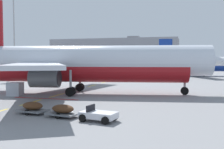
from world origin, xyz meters
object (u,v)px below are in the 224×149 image
Objects in this scene: airliner_foreground at (86,63)px; airliner_far_right at (207,64)px; uld_cargo_container at (15,89)px; apron_light_mast_near at (14,10)px; baggage_train at (63,110)px.

airliner_far_right is (17.81, 44.36, -0.69)m from airliner_foreground.
apron_light_mast_near is (-26.11, 36.73, 17.25)m from uld_cargo_container.
airliner_foreground is at bearing -111.87° from airliner_far_right.
airliner_far_right is 0.97× the size of apron_light_mast_near.
baggage_train is at bearing -76.04° from airliner_foreground.
airliner_far_right is at bearing 68.13° from airliner_foreground.
uld_cargo_container is at bearing 138.77° from baggage_train.
airliner_far_right is at bearing 12.90° from apron_light_mast_near.
uld_cargo_container is 48.25m from apron_light_mast_near.
apron_light_mast_near reaches higher than baggage_train.
apron_light_mast_near is at bearing 128.71° from baggage_train.
baggage_train is 14.84m from uld_cargo_container.
airliner_far_right is 54.97m from apron_light_mast_near.
baggage_train is (3.47, -13.96, -3.42)m from airliner_foreground.
uld_cargo_container is at bearing -151.42° from airliner_foreground.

